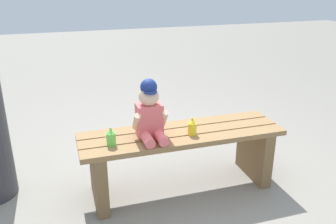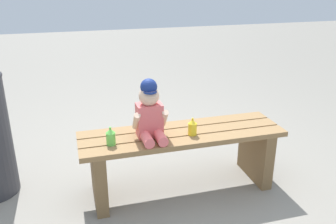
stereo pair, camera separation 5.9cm
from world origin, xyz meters
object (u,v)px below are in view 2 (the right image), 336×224
Objects in this scene: park_bench at (182,151)px; sippy_cup_right at (192,127)px; sippy_cup_left at (111,136)px; child_figure at (150,112)px.

sippy_cup_right is (0.05, -0.07, 0.21)m from park_bench.
sippy_cup_left reaches higher than park_bench.
child_figure reaches higher than park_bench.
park_bench is 0.23m from sippy_cup_right.
park_bench is 0.40m from child_figure.
sippy_cup_left is at bearing 180.00° from sippy_cup_right.
child_figure is at bearing 170.12° from sippy_cup_right.
child_figure reaches higher than sippy_cup_right.
sippy_cup_right is at bearing 0.00° from sippy_cup_left.
child_figure is 3.26× the size of sippy_cup_left.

